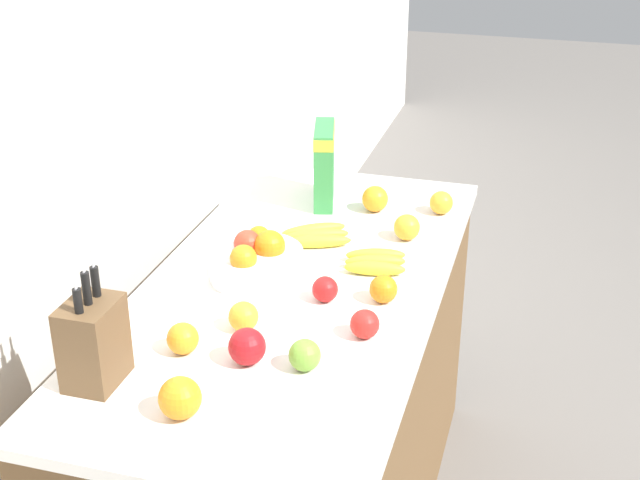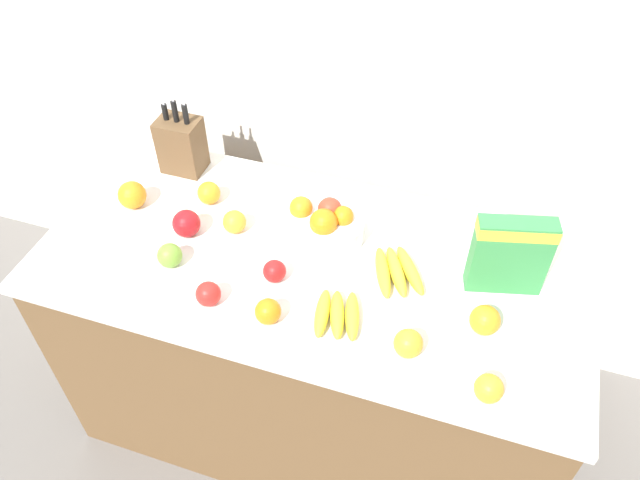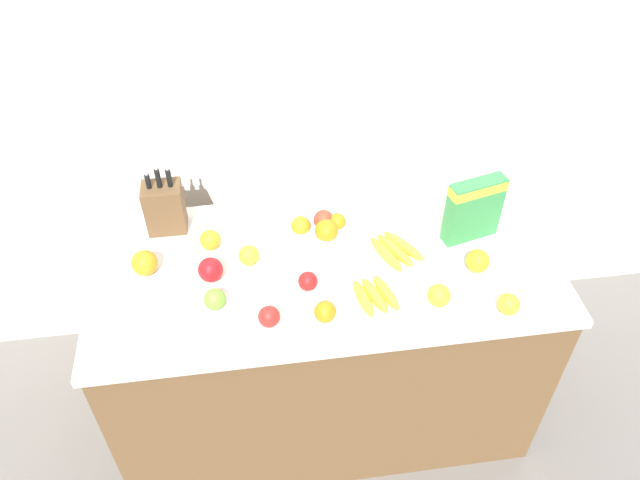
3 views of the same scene
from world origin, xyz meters
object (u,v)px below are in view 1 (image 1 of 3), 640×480
Objects in this scene: orange_front_center at (375,199)px; banana_bunch_left at (375,262)px; apple_rear at (305,355)px; orange_mid_left at (180,398)px; cereal_box at (324,161)px; apple_front at (325,289)px; knife_block at (93,342)px; orange_back_center at (441,203)px; orange_mid_right at (407,227)px; apple_by_knife_block at (365,324)px; apple_rightmost at (247,347)px; banana_bunch_right at (316,236)px; orange_by_cereal at (183,338)px; orange_front_right at (243,316)px; fruit_bowl at (256,260)px; orange_near_bowl at (383,289)px.

banana_bunch_left is at bearing -167.01° from orange_front_center.
apple_rear is 0.30m from orange_mid_left.
cereal_box is 3.73× the size of apple_front.
knife_block is 4.21× the size of orange_back_center.
orange_mid_right is at bearing -137.66° from cereal_box.
apple_by_knife_block is 0.82× the size of apple_rightmost.
apple_by_knife_block is at bearing -171.64° from cereal_box.
knife_block is at bearing 162.15° from banana_bunch_right.
cereal_box is 3.24× the size of orange_mid_right.
orange_by_cereal is (-0.93, 0.43, 0.00)m from orange_back_center.
knife_block is at bearing 146.20° from banana_bunch_left.
banana_bunch_right is at bearing -3.11° from orange_front_right.
orange_by_cereal is (-0.13, 0.10, 0.00)m from orange_front_right.
orange_by_cereal is at bearing 161.69° from cereal_box.
apple_rear is at bearing 175.52° from banana_bunch_left.
cereal_box is at bearing 5.31° from apple_rightmost.
banana_bunch_left is 2.06× the size of orange_mid_left.
apple_rightmost reaches higher than banana_bunch_right.
fruit_bowl is 3.51× the size of orange_near_bowl.
knife_block reaches higher than orange_mid_left.
apple_rightmost is at bearing 146.97° from orange_near_bowl.
orange_mid_right is (0.55, 0.01, 0.00)m from apple_by_knife_block.
cereal_box is at bearing -3.57° from fruit_bowl.
apple_front reaches higher than banana_bunch_right.
orange_front_center reaches higher than orange_mid_right.
cereal_box is at bearing 91.48° from orange_back_center.
orange_front_center reaches higher than orange_front_right.
banana_bunch_right is 0.85m from orange_mid_left.
banana_bunch_right is 3.07× the size of apple_rear.
orange_back_center is 0.95× the size of orange_mid_right.
apple_rear reaches higher than apple_front.
orange_front_center is (0.26, -0.11, 0.02)m from banana_bunch_right.
apple_rear is 0.81× the size of orange_mid_left.
banana_bunch_left is at bearing -33.80° from knife_block.
apple_rear is 0.31m from apple_front.
orange_by_cereal is at bearing 143.51° from orange_front_right.
apple_by_knife_block is 0.92× the size of orange_mid_right.
cereal_box reaches higher than apple_front.
apple_rightmost is 1.05× the size of orange_front_center.
orange_near_bowl is (-0.17, -0.06, 0.02)m from banana_bunch_left.
apple_by_knife_block is 0.28m from orange_front_right.
fruit_bowl is at bearing 84.09° from orange_near_bowl.
orange_back_center is 0.22m from orange_mid_right.
orange_front_center reaches higher than apple_rear.
orange_near_bowl reaches higher than banana_bunch_right.
cereal_box is 0.66m from orange_near_bowl.
orange_mid_left is at bearing 162.79° from banana_bunch_left.
apple_rear is (-0.16, 0.09, 0.00)m from apple_by_knife_block.
orange_near_bowl is at bearing -16.37° from apple_rear.
orange_back_center is at bearing -9.34° from apple_rear.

